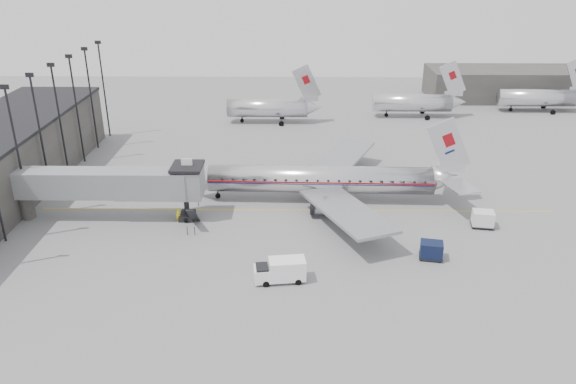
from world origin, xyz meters
name	(u,v)px	position (x,y,z in m)	size (l,w,h in m)	color
ground	(268,234)	(0.00, 0.00, 0.00)	(160.00, 160.00, 0.00)	slate
hangar	(503,84)	(45.00, 60.00, 3.00)	(30.00, 12.00, 6.00)	#383633
apron_line	(295,210)	(3.00, 6.00, 0.01)	(0.15, 60.00, 0.01)	gold
jet_bridge	(119,184)	(-16.66, 3.67, 4.18)	(21.00, 6.20, 7.10)	slate
floodlight_masts	(50,123)	(-27.50, 13.00, 8.36)	(0.90, 42.25, 15.25)	black
distant_aircraft_near	(269,107)	(-1.79, 42.00, 2.73)	(16.39, 3.20, 10.26)	silver
distant_aircraft_mid	(413,102)	(24.21, 46.00, 2.73)	(16.39, 3.20, 10.26)	silver
distant_aircraft_far	(538,97)	(48.21, 50.00, 2.73)	(16.39, 3.20, 10.26)	silver
airliner	(326,180)	(6.67, 8.98, 2.69)	(33.76, 31.28, 10.68)	silver
service_van	(281,270)	(1.65, -9.31, 1.16)	(4.90, 2.40, 2.21)	white
baggage_cart_navy	(431,250)	(16.44, -4.99, 0.95)	(2.55, 2.11, 1.78)	black
baggage_cart_white	(483,219)	(23.63, 2.00, 0.99)	(2.62, 2.15, 1.86)	silver
ramp_worker	(178,215)	(-10.14, 2.83, 0.82)	(0.60, 0.39, 1.63)	yellow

